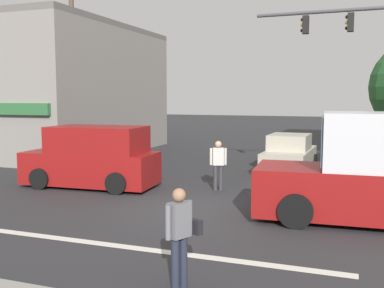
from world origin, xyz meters
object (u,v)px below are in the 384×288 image
(sedan_crossing_center, at_px, (290,155))
(pedestrian_mid_crossing, at_px, (218,162))
(traffic_light_mast, at_px, (372,64))
(utility_pole_near_left, at_px, (73,63))
(box_truck_crossing_rightbound, at_px, (380,174))
(pedestrian_foreground_with_bag, at_px, (180,231))
(van_approaching_near, at_px, (93,158))

(sedan_crossing_center, xyz_separation_m, pedestrian_mid_crossing, (-1.73, -4.57, 0.24))
(traffic_light_mast, distance_m, pedestrian_mid_crossing, 5.93)
(utility_pole_near_left, xyz_separation_m, box_truck_crossing_rightbound, (12.68, -5.64, -3.37))
(box_truck_crossing_rightbound, distance_m, pedestrian_mid_crossing, 5.42)
(utility_pole_near_left, relative_size, traffic_light_mast, 1.44)
(box_truck_crossing_rightbound, bearing_deg, pedestrian_foreground_with_bag, -122.20)
(utility_pole_near_left, height_order, van_approaching_near, utility_pole_near_left)
(utility_pole_near_left, bearing_deg, box_truck_crossing_rightbound, -24.00)
(utility_pole_near_left, relative_size, box_truck_crossing_rightbound, 1.57)
(utility_pole_near_left, height_order, sedan_crossing_center, utility_pole_near_left)
(traffic_light_mast, height_order, van_approaching_near, traffic_light_mast)
(pedestrian_foreground_with_bag, bearing_deg, van_approaching_near, 131.37)
(traffic_light_mast, relative_size, pedestrian_mid_crossing, 3.71)
(utility_pole_near_left, height_order, box_truck_crossing_rightbound, utility_pole_near_left)
(traffic_light_mast, distance_m, van_approaching_near, 9.85)
(utility_pole_near_left, bearing_deg, van_approaching_near, -49.25)
(van_approaching_near, height_order, pedestrian_foreground_with_bag, van_approaching_near)
(utility_pole_near_left, xyz_separation_m, sedan_crossing_center, (9.55, 1.32, -3.91))
(pedestrian_mid_crossing, bearing_deg, sedan_crossing_center, 69.26)
(traffic_light_mast, bearing_deg, pedestrian_mid_crossing, -160.22)
(utility_pole_near_left, height_order, pedestrian_foreground_with_bag, utility_pole_near_left)
(box_truck_crossing_rightbound, distance_m, van_approaching_near, 9.27)
(box_truck_crossing_rightbound, relative_size, sedan_crossing_center, 1.37)
(sedan_crossing_center, height_order, pedestrian_foreground_with_bag, pedestrian_foreground_with_bag)
(box_truck_crossing_rightbound, relative_size, pedestrian_mid_crossing, 3.42)
(box_truck_crossing_rightbound, bearing_deg, van_approaching_near, 170.44)
(pedestrian_foreground_with_bag, bearing_deg, sedan_crossing_center, 89.42)
(utility_pole_near_left, relative_size, van_approaching_near, 1.90)
(van_approaching_near, distance_m, pedestrian_mid_crossing, 4.37)
(box_truck_crossing_rightbound, height_order, pedestrian_foreground_with_bag, box_truck_crossing_rightbound)
(pedestrian_mid_crossing, bearing_deg, traffic_light_mast, 19.78)
(utility_pole_near_left, xyz_separation_m, pedestrian_mid_crossing, (7.82, -3.25, -3.67))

